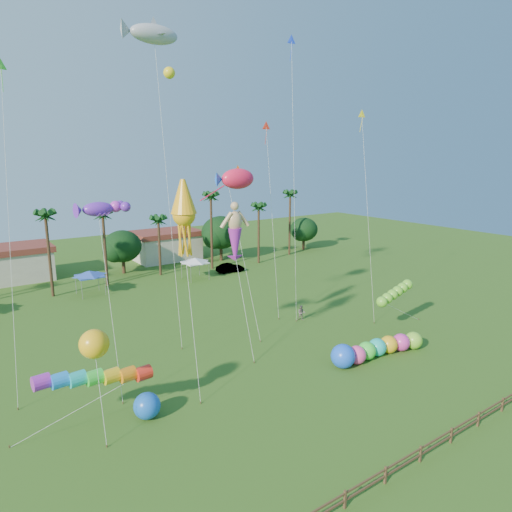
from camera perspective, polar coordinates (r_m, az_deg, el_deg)
ground at (r=32.73m, az=10.73°, el=-18.80°), size 160.00×160.00×0.00m
tree_line at (r=68.71m, az=-14.07°, el=1.50°), size 69.46×8.91×11.00m
buildings_row at (r=72.80m, az=-20.59°, el=-0.15°), size 35.00×7.00×4.00m
tent_row at (r=59.02m, az=-19.92°, el=-2.16°), size 31.00×4.00×0.60m
fence at (r=29.28m, az=19.89°, el=-22.07°), size 36.12×0.12×1.00m
car_b at (r=67.40m, az=-3.26°, el=-1.49°), size 4.22×1.97×1.34m
spectator_b at (r=48.25m, az=5.69°, el=-7.08°), size 0.97×0.96×1.58m
caterpillar_inflatable at (r=40.70m, az=14.57°, el=-11.18°), size 9.73×2.86×1.98m
blue_ball at (r=32.13m, az=-13.47°, el=-17.75°), size 1.76×1.76×1.76m
rainbow_tube at (r=31.22m, az=-16.98°, el=-14.66°), size 9.79×1.90×3.40m
green_worm at (r=45.14m, az=15.46°, el=-5.55°), size 9.36×1.55×3.90m
orange_ball_kite at (r=29.00m, az=-19.57°, el=-10.33°), size 1.90×2.46×6.87m
merman_kite at (r=40.22m, az=-2.64°, el=2.55°), size 2.49×5.75×12.48m
fish_kite at (r=44.49m, az=-2.28°, el=9.62°), size 5.54×7.10×15.79m
shark_kite at (r=44.84m, az=-12.62°, el=25.42°), size 6.18×7.38×28.19m
squid_kite at (r=33.10m, az=-8.99°, el=5.09°), size 2.34×5.00×15.36m
lobster_kite at (r=33.31m, az=-19.12°, el=5.55°), size 4.16×4.70×13.98m
delta_kite_red at (r=50.55m, az=1.32°, el=15.38°), size 2.52×5.19×20.47m
delta_kite_yellow at (r=49.73m, az=13.14°, el=16.14°), size 1.93×4.49×21.48m
delta_kite_green at (r=37.34m, az=-29.25°, el=19.05°), size 2.47×5.03×23.36m
delta_kite_blue at (r=49.46m, az=4.48°, el=24.43°), size 2.06×3.48×28.52m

